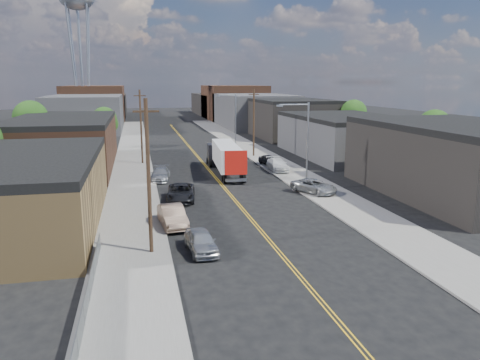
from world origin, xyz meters
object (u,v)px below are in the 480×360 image
car_left_b (172,216)px  car_right_lot_a (314,186)px  car_right_lot_b (278,165)px  car_left_a (201,241)px  water_tower (77,2)px  car_right_lot_c (269,160)px  car_ahead_truck (230,152)px  semi_truck (224,156)px  car_left_d (160,174)px  car_left_c (181,193)px

car_left_b → car_right_lot_a: (14.60, 7.65, 0.01)m
car_right_lot_b → car_left_a: bearing=-115.1°
water_tower → car_right_lot_c: size_ratio=9.52×
car_right_lot_a → car_ahead_truck: (-3.70, 24.58, -0.02)m
semi_truck → car_left_d: 8.57m
car_left_a → car_ahead_truck: car_ahead_truck is taller
car_right_lot_c → car_left_a: bearing=-124.8°
car_left_d → car_ahead_truck: (10.90, 14.48, 0.10)m
car_right_lot_a → car_right_lot_c: (0.00, 16.41, -0.02)m
car_left_b → car_left_a: bearing=-82.8°
water_tower → car_left_c: size_ratio=6.69×
water_tower → car_right_lot_b: 85.51m
car_left_a → car_right_lot_a: bearing=41.5°
car_left_a → car_left_b: car_left_b is taller
car_left_b → car_ahead_truck: car_left_b is taller
semi_truck → car_right_lot_a: bearing=-58.6°
car_ahead_truck → car_left_b: bearing=-107.7°
car_left_b → car_right_lot_a: size_ratio=1.01×
car_ahead_truck → water_tower: bearing=114.1°
car_left_a → car_right_lot_a: car_right_lot_a is taller
semi_truck → car_left_a: (-6.53, -26.72, -1.40)m
car_left_c → car_left_d: bearing=105.3°
car_left_d → car_right_lot_a: 17.75m
car_right_lot_b → car_right_lot_c: bearing=91.7°
semi_truck → car_right_lot_b: (6.67, -0.61, -1.25)m
car_right_lot_b → car_left_d: bearing=-169.3°
car_right_lot_c → car_ahead_truck: 8.97m
water_tower → car_left_c: bearing=-78.9°
car_right_lot_c → car_left_c: bearing=-140.5°
water_tower → semi_truck: bearing=-72.3°
water_tower → car_left_a: water_tower is taller
car_left_b → car_right_lot_b: 24.80m
car_left_c → water_tower: bearing=108.3°
water_tower → car_left_d: bearing=-78.5°
car_left_a → car_ahead_truck: 39.44m
car_right_lot_a → car_right_lot_c: size_ratio=1.27×
water_tower → car_right_lot_a: bearing=-70.8°
semi_truck → car_left_c: bearing=-113.0°
car_right_lot_a → car_ahead_truck: bearing=70.1°
car_left_b → car_left_c: bearing=74.2°
car_right_lot_c → car_left_b: bearing=-132.4°
car_right_lot_a → car_left_a: bearing=-162.4°
semi_truck → car_left_a: size_ratio=3.37×
semi_truck → car_left_d: bearing=-155.6°
car_right_lot_a → semi_truck: bearing=88.6°
car_left_a → car_ahead_truck: (9.50, 38.28, 0.08)m
water_tower → car_right_lot_c: bearing=-66.7°
semi_truck → car_right_lot_b: size_ratio=2.88×
car_left_b → car_left_c: 8.07m
car_ahead_truck → semi_truck: bearing=-103.4°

